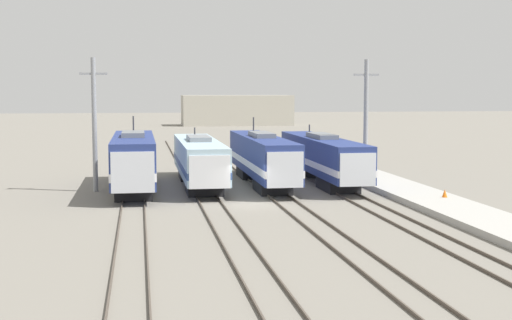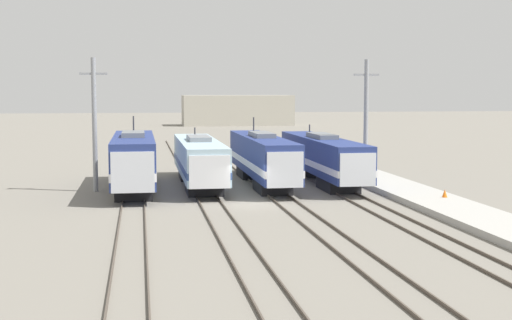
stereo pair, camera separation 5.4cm
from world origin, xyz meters
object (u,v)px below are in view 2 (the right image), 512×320
locomotive_center_left (199,161)px  traffic_cone (445,193)px  locomotive_far_right (323,158)px  catenary_tower_left (94,123)px  catenary_tower_right (366,121)px  locomotive_far_left (134,161)px  locomotive_center_right (263,158)px

locomotive_center_left → traffic_cone: locomotive_center_left is taller
locomotive_far_right → traffic_cone: (5.27, -11.50, -1.38)m
locomotive_far_right → catenary_tower_left: (-17.84, -1.99, 3.02)m
traffic_cone → catenary_tower_left: bearing=157.6°
locomotive_far_right → catenary_tower_right: 4.62m
locomotive_center_left → catenary_tower_left: 8.52m
locomotive_center_left → locomotive_far_right: locomotive_far_right is taller
locomotive_far_left → locomotive_center_right: (10.03, 2.01, -0.12)m
locomotive_far_left → traffic_cone: bearing=-24.3°
locomotive_center_left → traffic_cone: bearing=-35.8°
catenary_tower_right → traffic_cone: (2.39, -9.51, -4.40)m
catenary_tower_left → catenary_tower_right: same height
locomotive_center_right → catenary_tower_right: bearing=-11.9°
locomotive_far_left → locomotive_center_right: 10.23m
locomotive_center_right → catenary_tower_left: catenary_tower_left is taller
catenary_tower_right → locomotive_center_right: bearing=168.1°
catenary_tower_left → catenary_tower_right: size_ratio=1.00×
locomotive_far_left → catenary_tower_left: bearing=172.9°
locomotive_center_right → locomotive_far_right: locomotive_center_right is taller
catenary_tower_left → locomotive_far_left: bearing=-7.1°
locomotive_center_left → locomotive_center_right: size_ratio=0.95×
locomotive_far_right → traffic_cone: 12.73m
locomotive_far_left → catenary_tower_left: 3.98m
locomotive_center_left → locomotive_far_right: (10.03, 0.48, 0.03)m
locomotive_far_right → catenary_tower_right: (2.88, -1.99, 3.02)m
catenary_tower_left → locomotive_center_right: bearing=7.4°
locomotive_center_right → traffic_cone: locomotive_center_right is taller
locomotive_center_right → locomotive_far_right: (5.02, 0.33, -0.08)m
locomotive_far_left → traffic_cone: 22.34m
locomotive_far_left → traffic_cone: locomotive_far_left is taller
locomotive_center_right → catenary_tower_left: (-12.83, -1.66, 2.94)m
locomotive_far_left → locomotive_far_right: 15.23m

